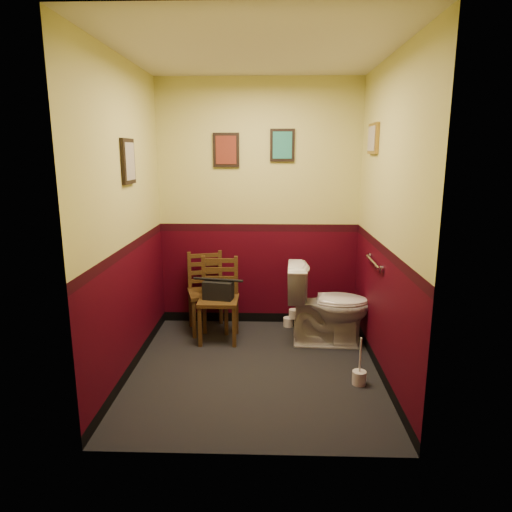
% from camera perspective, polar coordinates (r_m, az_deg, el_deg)
% --- Properties ---
extents(floor, '(2.20, 2.40, 0.00)m').
position_cam_1_polar(floor, '(4.27, -0.11, -13.97)').
color(floor, black).
rests_on(floor, ground).
extents(ceiling, '(2.20, 2.40, 0.00)m').
position_cam_1_polar(ceiling, '(3.89, -0.13, 24.33)').
color(ceiling, silver).
rests_on(ceiling, ground).
extents(wall_back, '(2.20, 0.00, 2.70)m').
position_cam_1_polar(wall_back, '(5.04, 0.35, 6.28)').
color(wall_back, '#3A030F').
rests_on(wall_back, ground).
extents(wall_front, '(2.20, 0.00, 2.70)m').
position_cam_1_polar(wall_front, '(2.67, -1.00, 0.45)').
color(wall_front, '#3A030F').
rests_on(wall_front, ground).
extents(wall_left, '(0.00, 2.40, 2.70)m').
position_cam_1_polar(wall_left, '(4.04, -15.94, 4.17)').
color(wall_left, '#3A030F').
rests_on(wall_left, ground).
extents(wall_right, '(0.00, 2.40, 2.70)m').
position_cam_1_polar(wall_right, '(3.97, 15.99, 4.02)').
color(wall_right, '#3A030F').
rests_on(wall_right, ground).
extents(grab_bar, '(0.05, 0.56, 0.06)m').
position_cam_1_polar(grab_bar, '(4.28, 14.47, -0.76)').
color(grab_bar, silver).
rests_on(grab_bar, wall_right).
extents(framed_print_back_a, '(0.28, 0.04, 0.36)m').
position_cam_1_polar(framed_print_back_a, '(5.01, -3.76, 13.08)').
color(framed_print_back_a, black).
rests_on(framed_print_back_a, wall_back).
extents(framed_print_back_b, '(0.26, 0.04, 0.34)m').
position_cam_1_polar(framed_print_back_b, '(4.99, 3.31, 13.66)').
color(framed_print_back_b, black).
rests_on(framed_print_back_b, wall_back).
extents(framed_print_left, '(0.04, 0.30, 0.38)m').
position_cam_1_polar(framed_print_left, '(4.09, -15.67, 11.32)').
color(framed_print_left, black).
rests_on(framed_print_left, wall_left).
extents(framed_print_right, '(0.04, 0.34, 0.28)m').
position_cam_1_polar(framed_print_right, '(4.51, 14.42, 14.03)').
color(framed_print_right, olive).
rests_on(framed_print_right, wall_right).
extents(toilet, '(0.86, 0.51, 0.82)m').
position_cam_1_polar(toilet, '(4.71, 8.99, -6.08)').
color(toilet, white).
rests_on(toilet, floor).
extents(toilet_brush, '(0.12, 0.12, 0.42)m').
position_cam_1_polar(toilet_brush, '(4.09, 12.77, -14.51)').
color(toilet_brush, silver).
rests_on(toilet_brush, floor).
extents(chair_left, '(0.49, 0.49, 0.86)m').
position_cam_1_polar(chair_left, '(5.04, -6.14, -4.50)').
color(chair_left, '#563A19').
rests_on(chair_left, floor).
extents(chair_right, '(0.41, 0.41, 0.86)m').
position_cam_1_polar(chair_right, '(4.77, -4.66, -5.42)').
color(chair_right, '#563A19').
rests_on(chair_right, floor).
extents(handbag, '(0.32, 0.20, 0.22)m').
position_cam_1_polar(handbag, '(4.70, -4.74, -4.25)').
color(handbag, black).
rests_on(handbag, chair_right).
extents(tp_stack, '(0.23, 0.12, 0.20)m').
position_cam_1_polar(tp_stack, '(5.22, 4.73, -7.89)').
color(tp_stack, silver).
rests_on(tp_stack, floor).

